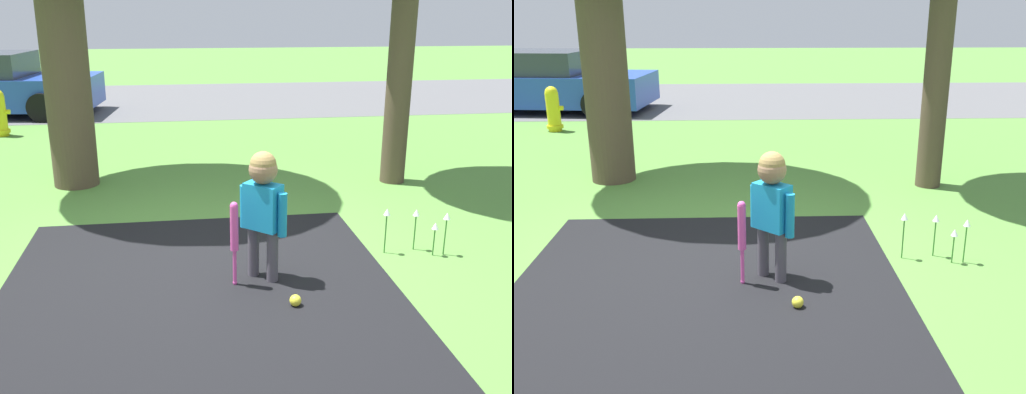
# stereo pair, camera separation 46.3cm
# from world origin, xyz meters

# --- Properties ---
(ground_plane) EXTENTS (60.00, 60.00, 0.00)m
(ground_plane) POSITION_xyz_m (0.00, 0.00, 0.00)
(ground_plane) COLOR #518438
(street_strip) EXTENTS (40.00, 6.00, 0.01)m
(street_strip) POSITION_xyz_m (0.00, 9.68, 0.00)
(street_strip) COLOR #59595B
(street_strip) RESTS_ON ground
(child) EXTENTS (0.34, 0.32, 1.06)m
(child) POSITION_xyz_m (0.36, -0.45, 0.69)
(child) COLOR #4C4751
(child) RESTS_ON ground
(baseball_bat) EXTENTS (0.06, 0.06, 0.70)m
(baseball_bat) POSITION_xyz_m (0.12, -0.54, 0.45)
(baseball_bat) COLOR #E54CA5
(baseball_bat) RESTS_ON ground
(sports_ball) EXTENTS (0.09, 0.09, 0.09)m
(sports_ball) POSITION_xyz_m (0.53, -0.95, 0.04)
(sports_ball) COLOR yellow
(sports_ball) RESTS_ON ground
(flower_bed) EXTENTS (0.57, 0.21, 0.42)m
(flower_bed) POSITION_xyz_m (1.83, -0.14, 0.32)
(flower_bed) COLOR #38702D
(flower_bed) RESTS_ON ground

